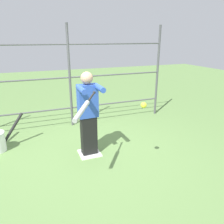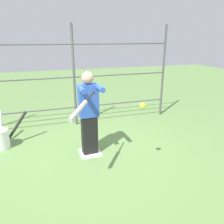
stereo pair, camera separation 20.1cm
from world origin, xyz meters
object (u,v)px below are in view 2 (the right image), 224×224
batter (89,112)px  bat_bucket (0,138)px  baseball_bat_swinging (80,108)px  softball_in_flight (143,106)px

batter → bat_bucket: (1.69, -0.81, -0.64)m
batter → bat_bucket: bearing=-25.7°
bat_bucket → batter: bearing=154.3°
batter → bat_bucket: size_ratio=1.65×
batter → baseball_bat_swinging: bearing=71.0°
baseball_bat_swinging → bat_bucket: size_ratio=0.82×
baseball_bat_swinging → bat_bucket: (1.39, -1.68, -1.01)m
batter → bat_bucket: 1.98m
batter → baseball_bat_swinging: batter is taller
softball_in_flight → batter: bearing=-48.9°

